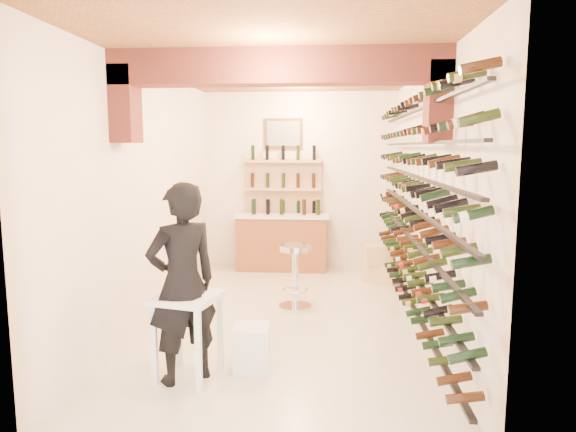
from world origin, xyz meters
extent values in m
plane|color=beige|center=(0.00, 0.00, 0.00)|extent=(6.00, 6.00, 0.00)
cube|color=white|center=(0.00, 3.00, 1.60)|extent=(3.50, 0.02, 3.20)
cube|color=white|center=(0.00, -3.00, 1.60)|extent=(3.50, 0.02, 3.20)
cube|color=white|center=(-1.75, 0.00, 1.60)|extent=(0.02, 6.00, 3.20)
cube|color=white|center=(1.75, 0.00, 1.60)|extent=(0.02, 6.00, 3.20)
cube|color=#975E35|center=(0.00, 0.00, 3.20)|extent=(3.50, 6.00, 0.02)
cube|color=brown|center=(0.00, -1.00, 3.02)|extent=(3.50, 0.35, 0.36)
cube|color=brown|center=(-1.63, -1.00, 2.65)|extent=(0.24, 0.35, 0.80)
cube|color=brown|center=(1.63, -1.00, 2.65)|extent=(0.24, 0.35, 0.80)
cube|color=black|center=(1.59, 0.00, 0.25)|extent=(0.06, 5.70, 0.03)
cube|color=black|center=(1.59, 0.00, 0.65)|extent=(0.06, 5.70, 0.03)
cube|color=black|center=(1.59, 0.00, 1.05)|extent=(0.06, 5.70, 0.03)
cube|color=black|center=(1.59, 0.00, 1.45)|extent=(0.06, 5.70, 0.03)
cube|color=black|center=(1.59, 0.00, 1.85)|extent=(0.06, 5.70, 0.03)
cube|color=black|center=(1.59, 0.00, 2.25)|extent=(0.06, 5.70, 0.03)
cube|color=black|center=(1.59, 0.00, 2.65)|extent=(0.06, 5.70, 0.03)
cube|color=#97532E|center=(-0.30, 2.65, 0.48)|extent=(1.60, 0.55, 0.96)
cube|color=white|center=(-0.30, 2.65, 0.98)|extent=(1.70, 0.62, 0.05)
cube|color=tan|center=(-0.30, 2.92, 1.00)|extent=(1.40, 0.10, 2.00)
cube|color=tan|center=(-0.30, 2.82, 0.45)|extent=(1.40, 0.28, 0.04)
cube|color=tan|center=(-0.30, 2.82, 0.95)|extent=(1.40, 0.28, 0.04)
cube|color=tan|center=(-0.30, 2.82, 1.45)|extent=(1.40, 0.28, 0.04)
cube|color=tan|center=(-0.30, 2.82, 1.95)|extent=(1.40, 0.28, 0.04)
cube|color=brown|center=(-0.30, 2.97, 2.45)|extent=(0.70, 0.04, 0.55)
cube|color=#99998C|center=(-0.30, 2.94, 2.45)|extent=(0.60, 0.01, 0.45)
cube|color=white|center=(-0.79, -1.78, 0.80)|extent=(0.68, 0.68, 0.05)
cube|color=white|center=(-1.07, -1.95, 0.38)|extent=(0.05, 0.05, 0.77)
cube|color=white|center=(-0.62, -2.06, 0.38)|extent=(0.05, 0.05, 0.77)
cube|color=white|center=(-0.96, -1.51, 0.38)|extent=(0.05, 0.05, 0.77)
cube|color=white|center=(-0.52, -1.61, 0.38)|extent=(0.05, 0.05, 0.77)
cylinder|color=white|center=(-0.74, -1.76, 0.83)|extent=(0.26, 0.26, 0.02)
cylinder|color=#BF7266|center=(-0.74, -1.76, 0.85)|extent=(0.20, 0.20, 0.02)
cube|color=white|center=(-0.99, -1.91, 0.83)|extent=(0.15, 0.15, 0.02)
cylinder|color=white|center=(-0.95, -1.62, 0.83)|extent=(0.08, 0.08, 0.00)
cylinder|color=white|center=(-0.95, -1.62, 0.88)|extent=(0.01, 0.01, 0.10)
cone|color=#4E060C|center=(-0.95, -1.62, 0.95)|extent=(0.08, 0.08, 0.09)
cube|color=white|center=(-0.21, -1.54, 0.22)|extent=(0.39, 0.39, 0.44)
imported|color=black|center=(-0.81, -1.84, 0.95)|extent=(0.82, 0.79, 1.89)
cylinder|color=silver|center=(0.09, 0.44, 0.02)|extent=(0.46, 0.46, 0.03)
cylinder|color=silver|center=(0.09, 0.44, 0.42)|extent=(0.09, 0.09, 0.80)
cylinder|color=silver|center=(0.09, 0.44, 0.84)|extent=(0.43, 0.43, 0.08)
torus|color=silver|center=(0.09, 0.44, 0.25)|extent=(0.35, 0.35, 0.03)
cube|color=#E6BD7E|center=(1.40, 1.92, 0.15)|extent=(0.61, 0.52, 0.31)
cube|color=#E6BD7E|center=(1.40, 1.92, 0.46)|extent=(0.56, 0.41, 0.31)
camera|label=1|loc=(0.54, -6.35, 2.20)|focal=31.70mm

